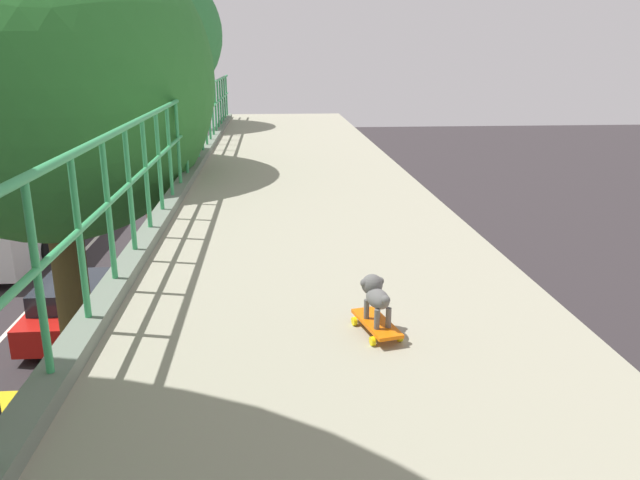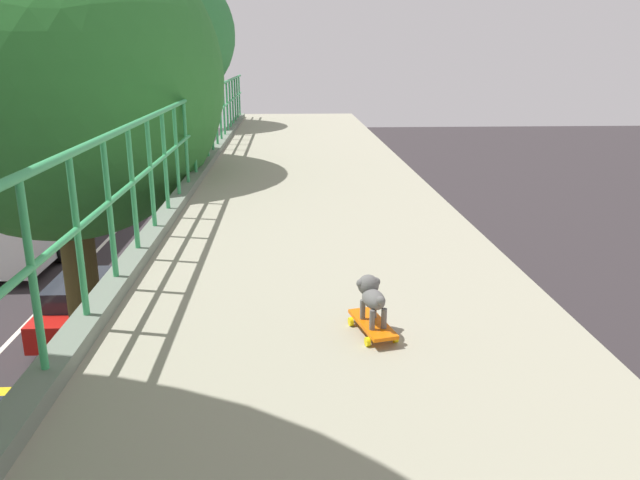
{
  "view_description": "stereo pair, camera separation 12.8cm",
  "coord_description": "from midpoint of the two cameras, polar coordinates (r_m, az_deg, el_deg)",
  "views": [
    {
      "loc": [
        0.98,
        -0.9,
        6.89
      ],
      "look_at": [
        1.35,
        3.82,
        5.46
      ],
      "focal_mm": 34.79,
      "sensor_mm": 36.0,
      "label": 1
    },
    {
      "loc": [
        1.1,
        -0.91,
        6.89
      ],
      "look_at": [
        1.35,
        3.82,
        5.46
      ],
      "focal_mm": 34.79,
      "sensor_mm": 36.0,
      "label": 2
    }
  ],
  "objects": [
    {
      "name": "roadside_tree_far",
      "position": [
        16.56,
        -16.35,
        17.4
      ],
      "size": [
        3.96,
        3.96,
        9.17
      ],
      "color": "brown",
      "rests_on": "ground"
    },
    {
      "name": "toy_skateboard",
      "position": [
        4.11,
        4.32,
        -7.71
      ],
      "size": [
        0.29,
        0.52,
        0.08
      ],
      "color": "orange",
      "rests_on": "overpass_deck"
    },
    {
      "name": "city_bus",
      "position": [
        26.08,
        -24.63,
        4.3
      ],
      "size": [
        2.59,
        11.78,
        3.46
      ],
      "color": "white",
      "rests_on": "ground"
    },
    {
      "name": "roadside_tree_mid",
      "position": [
        10.24,
        -24.16,
        13.0
      ],
      "size": [
        4.9,
        4.9,
        8.92
      ],
      "color": "#4F4020",
      "rests_on": "ground"
    },
    {
      "name": "small_dog",
      "position": [
        4.05,
        4.22,
        -4.97
      ],
      "size": [
        0.2,
        0.34,
        0.3
      ],
      "color": "#5E5C5B",
      "rests_on": "toy_skateboard"
    },
    {
      "name": "car_red_taxi_seventh",
      "position": [
        17.21,
        -21.68,
        -5.63
      ],
      "size": [
        1.99,
        4.05,
        1.53
      ],
      "color": "red",
      "rests_on": "ground"
    }
  ]
}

